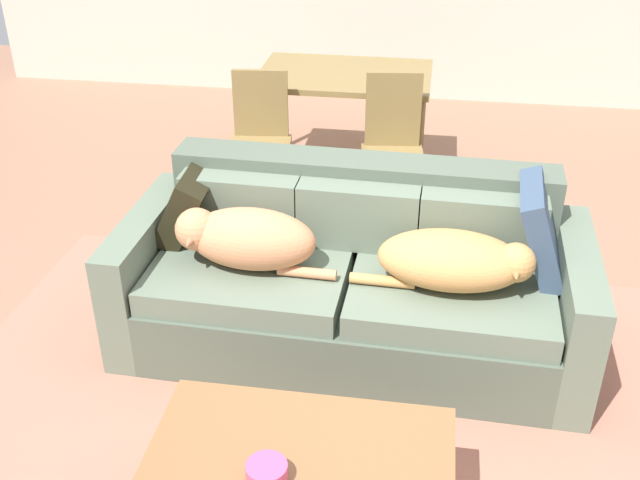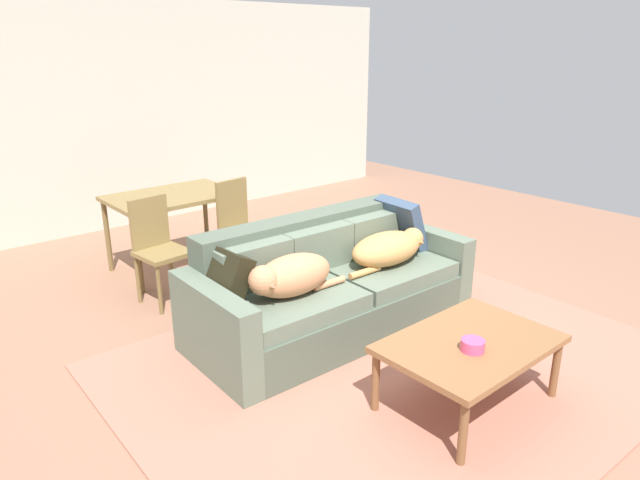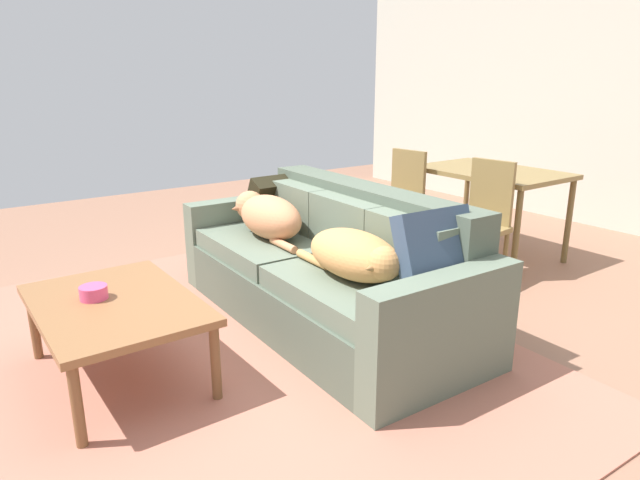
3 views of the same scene
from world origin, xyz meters
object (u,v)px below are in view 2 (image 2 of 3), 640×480
dog_on_left_cushion (289,276)px  dog_on_right_cushion (389,248)px  coffee_table (470,348)px  dining_table (173,202)px  dining_chair_near_left (158,245)px  dining_chair_near_right (240,225)px  throw_pillow_by_left_arm (226,277)px  couch (328,288)px  throw_pillow_by_right_arm (401,224)px  bowl_on_coffee_table (473,345)px

dog_on_left_cushion → dog_on_right_cushion: 1.00m
coffee_table → dining_table: 3.37m
dining_chair_near_left → dog_on_right_cushion: bearing=-57.0°
dog_on_left_cushion → dining_chair_near_right: size_ratio=0.83×
dog_on_right_cushion → dining_chair_near_left: bearing=131.1°
throw_pillow_by_left_arm → dining_chair_near_left: size_ratio=0.39×
couch → dining_chair_near_left: dining_chair_near_left is taller
couch → dining_chair_near_right: size_ratio=2.44×
coffee_table → dining_table: (-0.26, 3.34, 0.29)m
throw_pillow_by_right_arm → coffee_table: size_ratio=0.42×
dining_table → dining_chair_near_right: size_ratio=1.28×
coffee_table → dining_chair_near_right: size_ratio=1.14×
throw_pillow_by_right_arm → dining_table: 2.28m
bowl_on_coffee_table → dog_on_right_cushion: bearing=63.9°
dog_on_right_cushion → coffee_table: 1.31m
throw_pillow_by_left_arm → coffee_table: size_ratio=0.33×
bowl_on_coffee_table → coffee_table: bearing=40.2°
throw_pillow_by_left_arm → bowl_on_coffee_table: (0.75, -1.52, -0.16)m
throw_pillow_by_right_arm → bowl_on_coffee_table: bearing=-124.3°
dog_on_left_cushion → couch: bearing=19.2°
couch → bowl_on_coffee_table: (-0.13, -1.44, 0.15)m
coffee_table → dining_table: size_ratio=0.89×
dog_on_left_cushion → throw_pillow_by_left_arm: bearing=147.7°
throw_pillow_by_right_arm → dining_chair_near_left: 2.12m
couch → dining_chair_near_left: (-0.78, 1.35, 0.18)m
couch → bowl_on_coffee_table: size_ratio=16.27×
throw_pillow_by_left_arm → dining_chair_near_left: dining_chair_near_left is taller
throw_pillow_by_right_arm → dining_table: bearing=121.2°
dog_on_right_cushion → dining_table: size_ratio=0.69×
dog_on_left_cushion → dining_table: 2.15m
coffee_table → dining_chair_near_left: (-0.74, 2.71, 0.12)m
dog_on_right_cushion → bowl_on_coffee_table: (-0.61, -1.25, -0.13)m
dog_on_right_cushion → coffee_table: size_ratio=0.77×
dog_on_right_cushion → bowl_on_coffee_table: size_ratio=5.87×
throw_pillow_by_left_arm → coffee_table: bearing=-60.0°
dining_chair_near_right → throw_pillow_by_right_arm: bearing=-67.1°
couch → dog_on_right_cushion: 0.59m
dog_on_left_cushion → dog_on_right_cushion: (0.99, -0.02, -0.02)m
throw_pillow_by_right_arm → bowl_on_coffee_table: throw_pillow_by_right_arm is taller
dog_on_left_cushion → coffee_table: 1.31m
throw_pillow_by_right_arm → dining_table: size_ratio=0.38×
dog_on_left_cushion → throw_pillow_by_left_arm: 0.44m
throw_pillow_by_right_arm → dining_chair_near_right: size_ratio=0.48×
couch → dining_chair_near_right: (0.09, 1.40, 0.18)m
couch → throw_pillow_by_left_arm: size_ratio=6.39×
dog_on_left_cushion → dog_on_right_cushion: dog_on_left_cushion is taller
bowl_on_coffee_table → dining_chair_near_right: dining_chair_near_right is taller
throw_pillow_by_right_arm → dining_chair_near_right: bearing=120.0°
dining_table → couch: bearing=-81.4°
dining_table → coffee_table: bearing=-85.5°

